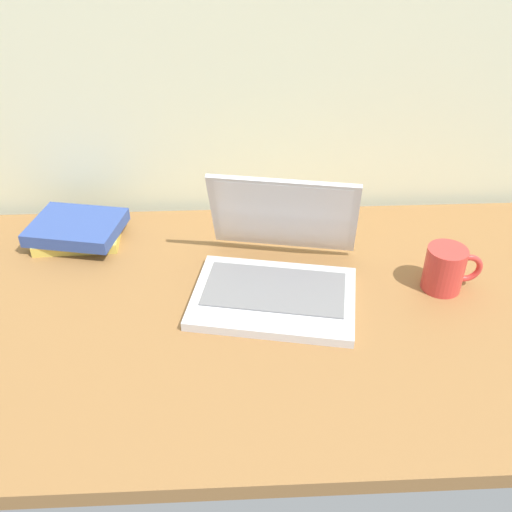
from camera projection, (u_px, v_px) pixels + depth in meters
The scene contains 4 objects.
desk at pixel (238, 314), 1.10m from camera, with size 1.60×0.76×0.03m.
laptop at pixel (277, 268), 1.13m from camera, with size 0.36×0.35×0.21m.
coffee_mug at pixel (446, 268), 1.12m from camera, with size 0.12×0.08×0.09m.
book_stack at pixel (77, 231), 1.27m from camera, with size 0.22×0.19×0.05m.
Camera 1 is at (-0.01, -0.85, 0.73)m, focal length 40.21 mm.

